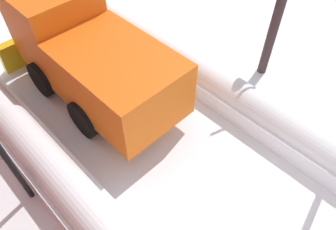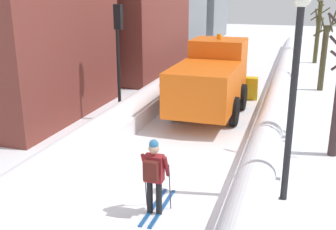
{
  "view_description": "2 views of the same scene",
  "coord_description": "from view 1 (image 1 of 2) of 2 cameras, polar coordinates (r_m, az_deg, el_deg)",
  "views": [
    {
      "loc": [
        -3.36,
        -0.24,
        6.98
      ],
      "look_at": [
        0.24,
        3.42,
        1.1
      ],
      "focal_mm": 33.85,
      "sensor_mm": 36.0,
      "label": 1
    },
    {
      "loc": [
        3.25,
        -9.46,
        4.97
      ],
      "look_at": [
        -0.26,
        1.51,
        1.38
      ],
      "focal_mm": 43.84,
      "sensor_mm": 36.0,
      "label": 2
    }
  ],
  "objects": [
    {
      "name": "bare_tree_near",
      "position": [
        9.87,
        19.37,
        17.23
      ],
      "size": [
        1.27,
        1.24,
        4.31
      ],
      "color": "#39292A",
      "rests_on": "ground"
    },
    {
      "name": "snowbank_right",
      "position": [
        13.53,
        -13.38,
        18.53
      ],
      "size": [
        1.1,
        36.0,
        0.98
      ],
      "color": "white",
      "rests_on": "ground"
    },
    {
      "name": "ground_plane",
      "position": [
        12.85,
        -22.39,
        12.05
      ],
      "size": [
        80.0,
        80.0,
        0.0
      ],
      "primitive_type": "plane",
      "color": "white"
    },
    {
      "name": "plow_truck",
      "position": [
        9.24,
        -14.25,
        10.62
      ],
      "size": [
        3.2,
        5.98,
        3.12
      ],
      "color": "orange",
      "rests_on": "ground"
    }
  ]
}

